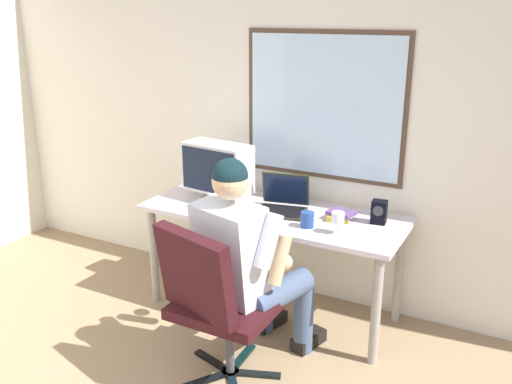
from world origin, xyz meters
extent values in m
cube|color=silver|center=(0.00, 2.64, 1.27)|extent=(5.51, 0.06, 2.54)
cube|color=#4C3828|center=(0.07, 2.61, 1.37)|extent=(1.10, 0.01, 0.97)
cube|color=silver|center=(0.07, 2.60, 1.37)|extent=(1.04, 0.02, 0.91)
cylinder|color=gray|center=(-0.91, 1.99, 0.35)|extent=(0.06, 0.06, 0.69)
cylinder|color=gray|center=(0.67, 1.99, 0.35)|extent=(0.06, 0.06, 0.69)
cylinder|color=gray|center=(-0.91, 2.51, 0.35)|extent=(0.06, 0.06, 0.69)
cylinder|color=gray|center=(0.67, 2.51, 0.35)|extent=(0.06, 0.06, 0.69)
cube|color=silver|center=(-0.12, 2.25, 0.71)|extent=(1.72, 0.66, 0.03)
cube|color=black|center=(-0.15, 1.55, 0.01)|extent=(0.29, 0.12, 0.02)
cube|color=black|center=(-0.09, 1.39, 0.01)|extent=(0.20, 0.26, 0.02)
cube|color=black|center=(0.12, 1.56, 0.01)|extent=(0.28, 0.14, 0.02)
cube|color=black|center=(-0.02, 1.65, 0.01)|extent=(0.06, 0.29, 0.02)
cylinder|color=black|center=(-0.02, 1.51, 0.01)|extent=(0.10, 0.10, 0.02)
cylinder|color=#3F3F44|center=(-0.02, 1.51, 0.22)|extent=(0.05, 0.05, 0.41)
cube|color=black|center=(-0.02, 1.51, 0.45)|extent=(0.52, 0.52, 0.06)
cube|color=black|center=(-0.08, 1.29, 0.71)|extent=(0.51, 0.26, 0.46)
cylinder|color=#425370|center=(0.20, 1.71, 0.48)|extent=(0.26, 0.46, 0.15)
cylinder|color=#425370|center=(0.25, 1.91, 0.24)|extent=(0.12, 0.12, 0.48)
cube|color=black|center=(0.27, 1.97, 0.04)|extent=(0.16, 0.26, 0.08)
cylinder|color=#425370|center=(-0.11, 1.79, 0.48)|extent=(0.26, 0.46, 0.15)
cylinder|color=#425370|center=(-0.05, 2.00, 0.24)|extent=(0.12, 0.12, 0.48)
cube|color=black|center=(-0.04, 2.06, 0.04)|extent=(0.16, 0.26, 0.08)
cube|color=silver|center=(-0.02, 1.54, 0.74)|extent=(0.44, 0.36, 0.55)
sphere|color=tan|center=(-0.02, 1.54, 1.14)|extent=(0.19, 0.19, 0.19)
sphere|color=black|center=(-0.02, 1.54, 1.17)|extent=(0.19, 0.19, 0.19)
cylinder|color=silver|center=(0.21, 1.53, 0.86)|extent=(0.14, 0.21, 0.29)
cylinder|color=tan|center=(0.23, 1.61, 0.72)|extent=(0.12, 0.17, 0.27)
sphere|color=tan|center=(0.24, 1.65, 0.69)|extent=(0.09, 0.09, 0.09)
cylinder|color=silver|center=(-0.21, 1.65, 0.86)|extent=(0.14, 0.20, 0.29)
cylinder|color=tan|center=(-0.18, 1.78, 0.81)|extent=(0.10, 0.12, 0.27)
sphere|color=tan|center=(-0.15, 1.87, 0.88)|extent=(0.09, 0.09, 0.09)
cube|color=beige|center=(-0.56, 2.29, 0.73)|extent=(0.24, 0.20, 0.02)
cylinder|color=beige|center=(-0.56, 2.29, 0.76)|extent=(0.04, 0.04, 0.05)
cube|color=silver|center=(-0.56, 2.29, 0.95)|extent=(0.50, 0.26, 0.33)
cube|color=black|center=(-0.57, 2.18, 0.95)|extent=(0.43, 0.06, 0.29)
cube|color=#282B1B|center=(-0.06, 2.25, 0.73)|extent=(0.35, 0.29, 0.02)
cube|color=black|center=(-0.06, 2.25, 0.74)|extent=(0.32, 0.25, 0.00)
cube|color=#282B1B|center=(-0.09, 2.38, 0.85)|extent=(0.32, 0.11, 0.22)
cube|color=#0F1933|center=(-0.09, 2.37, 0.85)|extent=(0.29, 0.10, 0.19)
cylinder|color=silver|center=(0.38, 2.10, 0.73)|extent=(0.06, 0.06, 0.00)
cylinder|color=silver|center=(0.38, 2.10, 0.76)|extent=(0.01, 0.01, 0.07)
cylinder|color=silver|center=(0.38, 2.10, 0.82)|extent=(0.07, 0.07, 0.06)
cylinder|color=#5E0D1A|center=(0.38, 2.10, 0.81)|extent=(0.07, 0.07, 0.02)
cube|color=black|center=(0.54, 2.37, 0.79)|extent=(0.10, 0.09, 0.14)
cylinder|color=#333338|center=(0.55, 2.33, 0.82)|extent=(0.06, 0.01, 0.06)
cube|color=#A28827|center=(0.31, 2.30, 0.74)|extent=(0.16, 0.14, 0.03)
cube|color=#5B3E76|center=(0.32, 2.32, 0.77)|extent=(0.18, 0.14, 0.02)
cylinder|color=navy|center=(0.18, 2.11, 0.77)|extent=(0.08, 0.08, 0.10)
camera|label=1|loc=(1.35, -0.75, 1.96)|focal=38.55mm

